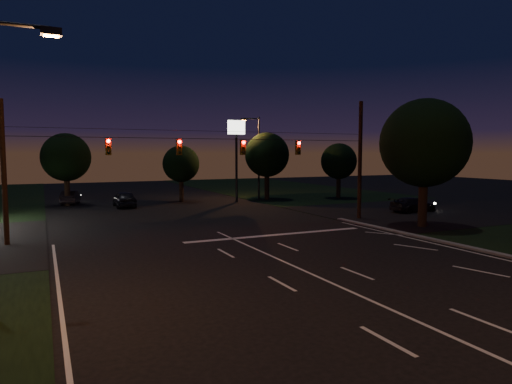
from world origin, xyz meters
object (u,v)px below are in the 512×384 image
utility_pole_right (359,219)px  car_cross (413,205)px  tree_right_near (423,144)px  car_oncoming_a (125,199)px  car_oncoming_b (70,197)px

utility_pole_right → car_cross: size_ratio=2.05×
utility_pole_right → tree_right_near: size_ratio=1.03×
car_cross → car_oncoming_a: bearing=53.5°
car_cross → utility_pole_right: bearing=97.5°
utility_pole_right → car_oncoming_a: utility_pole_right is taller
car_oncoming_a → tree_right_near: bearing=129.9°
tree_right_near → car_cross: size_ratio=2.00×
car_oncoming_a → car_oncoming_b: size_ratio=1.11×
utility_pole_right → tree_right_near: 7.61m
utility_pole_right → car_cross: (6.74, 1.28, 0.64)m
utility_pole_right → car_oncoming_a: bearing=134.1°
tree_right_near → car_oncoming_b: tree_right_near is taller
car_oncoming_a → utility_pole_right: bearing=134.8°
tree_right_near → car_oncoming_a: bearing=129.2°
utility_pole_right → car_oncoming_a: size_ratio=2.01×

